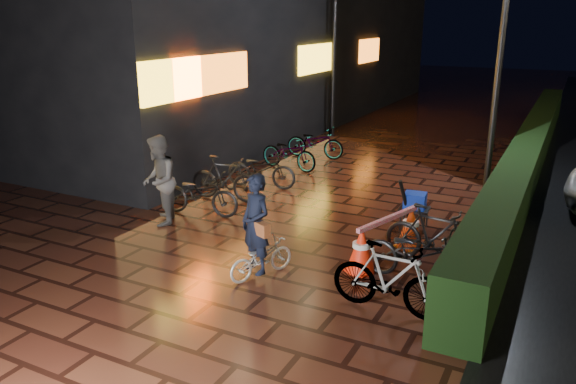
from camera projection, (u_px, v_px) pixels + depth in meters
The scene contains 11 objects.
ground at pixel (284, 248), 9.85m from camera, with size 80.00×80.00×0.00m, color #381911.
hedge at pixel (531, 149), 15.05m from camera, with size 0.70×20.00×1.00m, color black.
bystander_person at pixel (159, 180), 10.79m from camera, with size 0.85×0.66×1.75m, color #545356.
storefront_block at pixel (206, 1), 22.41m from camera, with size 12.09×22.00×9.00m.
lamp_post_hedge at pixel (500, 58), 12.61m from camera, with size 0.52×0.20×5.45m.
lamp_post_sf at pixel (334, 37), 18.36m from camera, with size 0.57×0.21×5.91m.
cyclist at pixel (258, 240), 8.59m from camera, with size 0.84×1.23×1.67m.
traffic_barrier at pixel (387, 238), 9.34m from camera, with size 0.94×1.84×0.75m.
cart_assembly at pixel (414, 203), 10.60m from camera, with size 0.59×0.61×1.03m.
parked_bikes_storefront at pixel (264, 165), 13.62m from camera, with size 1.96×6.32×0.99m.
parked_bikes_hedge at pixel (415, 255), 8.38m from camera, with size 1.84×2.43×0.99m.
Camera 1 is at (4.23, -8.07, 3.89)m, focal length 35.00 mm.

